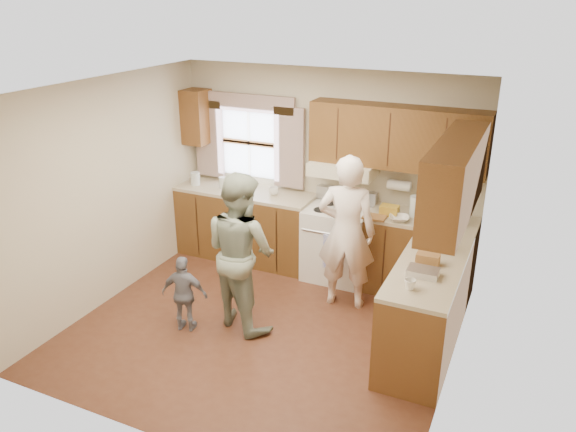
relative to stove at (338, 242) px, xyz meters
The scene contains 6 objects.
room 1.66m from the stove, 101.81° to the right, with size 3.80×3.80×3.80m.
kitchen_fixtures 0.61m from the stove, 48.82° to the right, with size 3.80×2.25×2.15m.
stove is the anchor object (origin of this frame).
woman_left 0.77m from the stove, 63.29° to the right, with size 0.64×0.42×1.75m, color white.
woman_right 1.57m from the stove, 111.59° to the right, with size 0.82×0.64×1.68m, color #223B2A.
child 2.06m from the stove, 120.04° to the right, with size 0.49×0.20×0.84m, color gray.
Camera 1 is at (2.34, -4.50, 3.31)m, focal length 35.00 mm.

